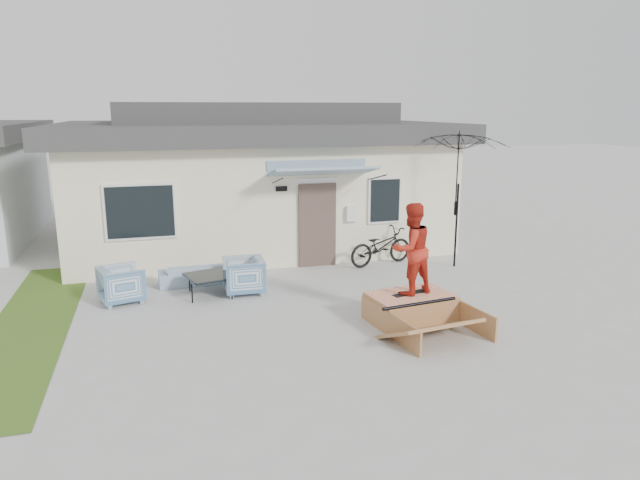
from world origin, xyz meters
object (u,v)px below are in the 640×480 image
object	(u,v)px
skateboard	(410,293)
skater	(411,247)
armchair_left	(121,283)
armchair_right	(244,274)
coffee_table	(210,285)
patio_umbrella	(458,198)
skate_ramp	(411,308)
bicycle	(381,242)
loveseat	(195,270)

from	to	relation	value
skateboard	skater	bearing A→B (deg)	0.00
armchair_left	armchair_right	xyz separation A→B (m)	(2.50, -0.10, 0.01)
coffee_table	patio_umbrella	bearing A→B (deg)	5.74
armchair_right	skate_ramp	bearing A→B (deg)	49.21
armchair_right	skater	size ratio (longest dim) A/B	0.50
patio_umbrella	skater	world-z (taller)	skater
bicycle	skateboard	distance (m)	3.92
patio_umbrella	skate_ramp	size ratio (longest dim) A/B	1.40
coffee_table	bicycle	world-z (taller)	bicycle
coffee_table	skateboard	size ratio (longest dim) A/B	1.26
coffee_table	patio_umbrella	size ratio (longest dim) A/B	0.32
armchair_left	skateboard	distance (m)	5.84
armchair_right	skate_ramp	xyz separation A→B (m)	(2.76, -2.51, -0.18)
coffee_table	skater	size ratio (longest dim) A/B	0.53
patio_umbrella	skateboard	world-z (taller)	patio_umbrella
skateboard	skater	world-z (taller)	skater
loveseat	patio_umbrella	size ratio (longest dim) A/B	0.57
armchair_left	bicycle	bearing A→B (deg)	-94.90
armchair_left	skater	xyz separation A→B (m)	(5.25, -2.56, 0.99)
bicycle	coffee_table	bearing A→B (deg)	91.87
armchair_left	skate_ramp	distance (m)	5.87
armchair_right	bicycle	xyz separation A→B (m)	(3.71, 1.35, 0.16)
skate_ramp	skateboard	world-z (taller)	skateboard
armchair_left	skater	size ratio (longest dim) A/B	0.49
patio_umbrella	skateboard	xyz separation A→B (m)	(-2.69, -3.13, -1.22)
coffee_table	patio_umbrella	world-z (taller)	patio_umbrella
coffee_table	skate_ramp	bearing A→B (deg)	-36.40
bicycle	skater	distance (m)	4.01
armchair_left	skater	bearing A→B (deg)	-132.22
loveseat	coffee_table	bearing A→B (deg)	103.35
bicycle	skater	world-z (taller)	skater
armchair_left	coffee_table	xyz separation A→B (m)	(1.79, -0.05, -0.19)
loveseat	coffee_table	size ratio (longest dim) A/B	1.77
armchair_left	skate_ramp	bearing A→B (deg)	-132.63
bicycle	skate_ramp	bearing A→B (deg)	151.68
bicycle	skateboard	bearing A→B (deg)	151.41
armchair_right	bicycle	distance (m)	3.95
skate_ramp	skater	xyz separation A→B (m)	(-0.01, 0.05, 1.15)
armchair_left	skate_ramp	xyz separation A→B (m)	(5.26, -2.61, -0.17)
armchair_right	skater	distance (m)	3.81
coffee_table	bicycle	xyz separation A→B (m)	(4.42, 1.29, 0.36)
patio_umbrella	skate_ramp	distance (m)	4.42
skater	bicycle	bearing A→B (deg)	-118.35
skateboard	armchair_left	bearing A→B (deg)	140.18
armchair_right	skateboard	xyz separation A→B (m)	(2.75, -2.46, 0.10)
armchair_right	bicycle	world-z (taller)	bicycle
patio_umbrella	skateboard	bearing A→B (deg)	-130.69
loveseat	skate_ramp	bearing A→B (deg)	135.55
loveseat	skate_ramp	xyz separation A→B (m)	(3.71, -3.49, -0.06)
armchair_right	skateboard	size ratio (longest dim) A/B	1.18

